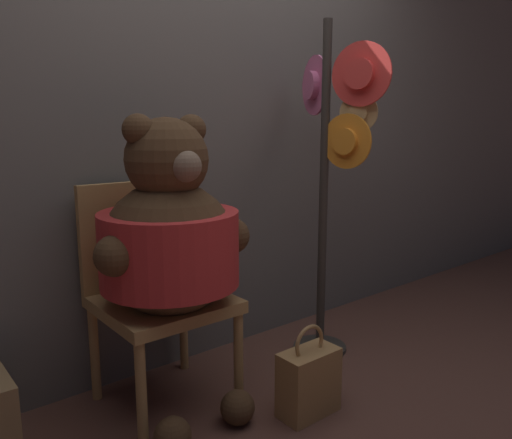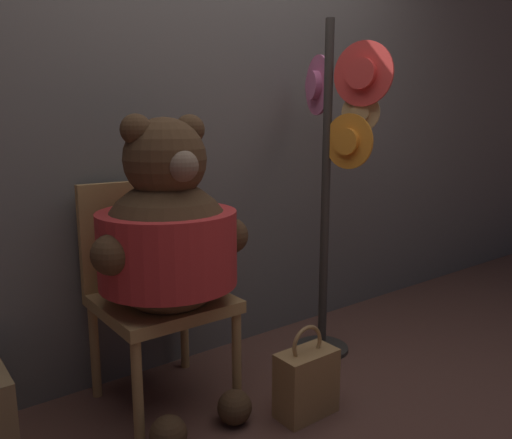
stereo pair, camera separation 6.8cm
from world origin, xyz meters
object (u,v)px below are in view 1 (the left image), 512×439
at_px(teddy_bear, 170,240).
at_px(handbag_on_ground, 308,381).
at_px(hat_display_rack, 334,156).
at_px(chair, 154,284).

bearing_deg(teddy_bear, handbag_on_ground, -40.84).
bearing_deg(hat_display_rack, handbag_on_ground, -145.00).
bearing_deg(hat_display_rack, teddy_bear, 179.56).
height_order(teddy_bear, hat_display_rack, hat_display_rack).
relative_size(chair, teddy_bear, 0.77).
distance_m(hat_display_rack, handbag_on_ground, 1.08).
xyz_separation_m(chair, hat_display_rack, (0.92, -0.17, 0.52)).
distance_m(teddy_bear, hat_display_rack, 0.97).
xyz_separation_m(hat_display_rack, handbag_on_ground, (-0.51, -0.35, -0.89)).
relative_size(teddy_bear, handbag_on_ground, 3.14).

